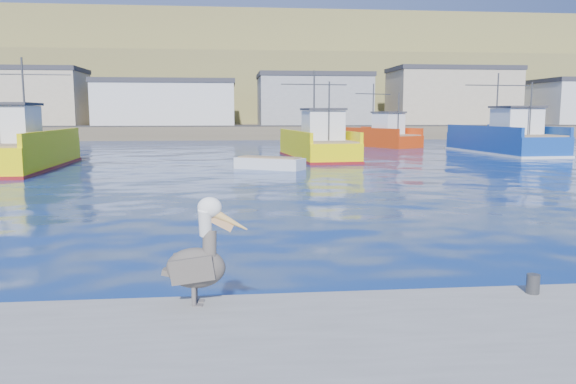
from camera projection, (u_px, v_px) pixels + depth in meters
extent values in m
plane|color=navy|center=(308.00, 270.00, 11.72)|extent=(260.00, 260.00, 0.00)
cylinder|color=#4C4C4C|center=(533.00, 284.00, 8.59)|extent=(0.20, 0.20, 0.30)
cube|color=brown|center=(241.00, 130.00, 82.53)|extent=(160.00, 30.00, 1.60)
cube|color=olive|center=(238.00, 99.00, 107.42)|extent=(180.00, 40.00, 14.00)
cube|color=olive|center=(236.00, 79.00, 126.42)|extent=(200.00, 40.00, 24.00)
cube|color=#2D2D2D|center=(242.00, 126.00, 71.58)|extent=(150.00, 5.00, 0.10)
cube|color=tan|center=(29.00, 99.00, 74.16)|extent=(14.00, 9.00, 7.00)
cube|color=#333338|center=(27.00, 70.00, 73.63)|extent=(14.28, 9.18, 0.60)
cube|color=silver|center=(167.00, 105.00, 76.10)|extent=(18.00, 11.00, 5.50)
cube|color=#333338|center=(166.00, 82.00, 75.67)|extent=(18.36, 11.22, 0.60)
cube|color=gray|center=(313.00, 102.00, 78.06)|extent=(15.00, 10.00, 6.50)
cube|color=#333338|center=(313.00, 76.00, 77.57)|extent=(15.30, 10.20, 0.60)
cube|color=tan|center=(452.00, 98.00, 80.03)|extent=(17.00, 9.00, 7.50)
cube|color=#333338|center=(453.00, 69.00, 79.47)|extent=(17.34, 9.18, 0.60)
cube|color=#FAE703|center=(21.00, 155.00, 33.04)|extent=(4.32, 12.08, 1.56)
cube|color=#FAE703|center=(53.00, 136.00, 33.13)|extent=(0.56, 11.73, 0.70)
cube|color=maroon|center=(22.00, 168.00, 33.15)|extent=(4.40, 12.32, 0.25)
cube|color=#8C7251|center=(20.00, 141.00, 32.93)|extent=(3.98, 11.59, 0.10)
cube|color=white|center=(8.00, 124.00, 31.02)|extent=(2.87, 3.07, 2.00)
cube|color=#333338|center=(6.00, 104.00, 30.87)|extent=(3.08, 3.43, 0.15)
cylinder|color=#4C4C4C|center=(24.00, 100.00, 33.76)|extent=(0.12, 0.12, 5.00)
cylinder|color=#4C4C4C|center=(22.00, 74.00, 33.55)|extent=(5.59, 0.23, 0.08)
cube|color=#FAE703|center=(317.00, 149.00, 40.46)|extent=(4.49, 10.47, 1.32)
cube|color=#FAE703|center=(339.00, 135.00, 40.64)|extent=(1.18, 9.94, 0.70)
cube|color=#FAE703|center=(295.00, 135.00, 39.99)|extent=(1.18, 9.94, 0.70)
cube|color=maroon|center=(317.00, 158.00, 40.54)|extent=(4.58, 10.67, 0.25)
cube|color=#8C7251|center=(317.00, 139.00, 40.36)|extent=(4.17, 10.03, 0.10)
cube|color=white|center=(323.00, 125.00, 38.73)|extent=(2.70, 2.77, 2.00)
cube|color=#333338|center=(323.00, 109.00, 38.58)|extent=(2.90, 3.09, 0.15)
cylinder|color=#4C4C4C|center=(314.00, 105.00, 41.00)|extent=(0.13, 0.13, 5.00)
cylinder|color=#4C4C4C|center=(329.00, 112.00, 37.12)|extent=(0.11, 0.11, 4.00)
cylinder|color=#4C4C4C|center=(314.00, 84.00, 40.79)|extent=(4.90, 0.56, 0.08)
cube|color=#133F92|center=(503.00, 144.00, 45.95)|extent=(4.99, 12.12, 1.54)
cube|color=#133F92|center=(525.00, 130.00, 46.13)|extent=(1.09, 11.60, 0.70)
cube|color=#133F92|center=(481.00, 130.00, 45.46)|extent=(1.09, 11.60, 0.70)
cube|color=silver|center=(502.00, 152.00, 46.05)|extent=(5.09, 12.36, 0.25)
cube|color=#8C7251|center=(503.00, 134.00, 45.83)|extent=(4.63, 11.62, 0.10)
cube|color=white|center=(516.00, 121.00, 43.96)|extent=(3.11, 3.16, 2.00)
cube|color=#333338|center=(517.00, 107.00, 43.80)|extent=(3.34, 3.53, 0.15)
cylinder|color=#4C4C4C|center=(497.00, 104.00, 46.65)|extent=(0.13, 0.13, 5.00)
cylinder|color=#4C4C4C|center=(531.00, 109.00, 42.10)|extent=(0.11, 0.11, 4.00)
cylinder|color=#4C4C4C|center=(498.00, 85.00, 46.44)|extent=(5.80, 0.50, 0.08)
cube|color=red|center=(379.00, 140.00, 55.51)|extent=(7.08, 9.32, 1.14)
cube|color=red|center=(390.00, 131.00, 56.24)|extent=(4.26, 7.70, 0.70)
cube|color=red|center=(367.00, 131.00, 54.52)|extent=(4.26, 7.70, 0.70)
cube|color=#8C7251|center=(379.00, 134.00, 55.42)|extent=(6.68, 8.89, 0.10)
cube|color=white|center=(388.00, 124.00, 54.19)|extent=(3.08, 3.03, 2.00)
cube|color=#333338|center=(389.00, 112.00, 54.04)|extent=(3.35, 3.34, 0.15)
cylinder|color=#4C4C4C|center=(373.00, 109.00, 55.80)|extent=(0.16, 0.16, 5.00)
cylinder|color=#4C4C4C|center=(399.00, 114.00, 52.99)|extent=(0.14, 0.14, 4.00)
cylinder|color=#4C4C4C|center=(373.00, 94.00, 55.59)|extent=(4.11, 2.26, 0.08)
cube|color=silver|center=(270.00, 165.00, 32.84)|extent=(4.19, 3.29, 0.81)
cube|color=#8C7251|center=(270.00, 157.00, 32.78)|extent=(3.69, 2.83, 0.08)
cube|color=silver|center=(548.00, 146.00, 50.87)|extent=(3.37, 4.70, 0.89)
cube|color=#8C7251|center=(548.00, 141.00, 50.81)|extent=(2.87, 4.15, 0.09)
cylinder|color=#595451|center=(194.00, 296.00, 8.03)|extent=(0.07, 0.07, 0.29)
cube|color=#595451|center=(198.00, 305.00, 8.05)|extent=(0.15, 0.13, 0.02)
cylinder|color=#595451|center=(196.00, 292.00, 8.22)|extent=(0.07, 0.07, 0.29)
cube|color=#595451|center=(199.00, 301.00, 8.24)|extent=(0.15, 0.13, 0.02)
ellipsoid|color=#38332D|center=(196.00, 268.00, 8.07)|extent=(0.89, 0.56, 0.59)
cube|color=#38332D|center=(192.00, 270.00, 7.84)|extent=(0.66, 0.11, 0.43)
cube|color=#38332D|center=(196.00, 262.00, 8.29)|extent=(0.66, 0.11, 0.43)
cube|color=#38332D|center=(170.00, 273.00, 8.07)|extent=(0.24, 0.18, 0.12)
cylinder|color=#38332D|center=(209.00, 246.00, 8.03)|extent=(0.22, 0.32, 0.47)
cylinder|color=white|center=(205.00, 222.00, 7.98)|extent=(0.21, 0.31, 0.44)
ellipsoid|color=white|center=(210.00, 207.00, 7.96)|extent=(0.37, 0.29, 0.29)
cone|color=gold|center=(229.00, 220.00, 7.99)|extent=(0.60, 0.19, 0.41)
cube|color=tan|center=(221.00, 223.00, 7.99)|extent=(0.36, 0.08, 0.26)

